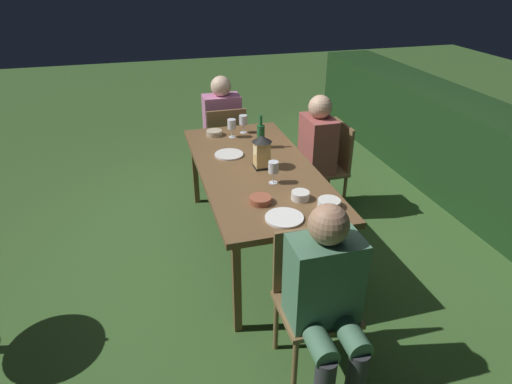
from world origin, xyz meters
The scene contains 20 objects.
ground_plane centered at (0.00, 0.00, 0.00)m, with size 16.00×16.00×0.00m, color #385B28.
dining_table centered at (0.00, 0.00, 0.70)m, with size 1.94×0.89×0.75m.
chair_head_far centered at (1.22, 0.00, 0.49)m, with size 0.40×0.42×0.87m.
person_in_green centered at (1.42, 0.00, 0.64)m, with size 0.48×0.38×1.15m.
chair_side_right_a centered at (-0.44, 0.84, 0.49)m, with size 0.42×0.40×0.87m.
person_in_rust centered at (-0.44, 0.64, 0.64)m, with size 0.38×0.47×1.15m.
chair_head_near centered at (-1.22, 0.00, 0.49)m, with size 0.40×0.42×0.87m.
person_in_pink centered at (-1.42, 0.00, 0.64)m, with size 0.48×0.38×1.15m.
lantern_centerpiece centered at (0.02, 0.04, 0.90)m, with size 0.15×0.15×0.27m.
green_bottle_on_table centered at (-0.37, 0.14, 0.86)m, with size 0.07×0.07×0.29m.
wine_glass_a centered at (-0.68, -0.04, 0.87)m, with size 0.08×0.08×0.17m.
wine_glass_b centered at (0.30, 0.05, 0.87)m, with size 0.08×0.08×0.17m.
wine_glass_c centered at (-0.76, 0.09, 0.87)m, with size 0.08×0.08×0.17m.
plate_a centered at (0.79, -0.03, 0.76)m, with size 0.25×0.25×0.01m, color white.
plate_b centered at (-0.28, -0.16, 0.76)m, with size 0.24×0.24×0.01m, color silver.
bowl_olives centered at (0.56, -0.12, 0.77)m, with size 0.15×0.15×0.04m.
bowl_bread centered at (0.73, 0.30, 0.78)m, with size 0.15×0.15×0.05m.
bowl_salad centered at (-0.77, -0.19, 0.77)m, with size 0.14×0.14×0.05m.
bowl_dip centered at (0.58, 0.15, 0.78)m, with size 0.12×0.12×0.06m.
hedge_backdrop centered at (0.00, 2.28, 0.48)m, with size 6.25×0.64×0.96m, color #193816.
Camera 1 is at (3.01, -0.83, 2.21)m, focal length 30.76 mm.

